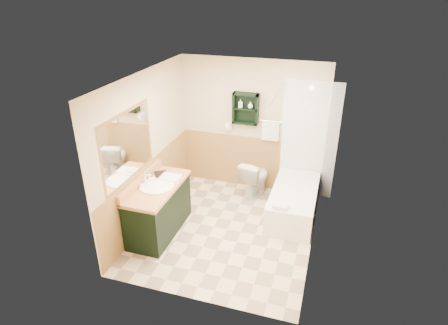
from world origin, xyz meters
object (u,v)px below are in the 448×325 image
toilet (255,178)px  vanity_book (154,169)px  wall_shelf (246,109)px  soap_bottle_a (240,105)px  vanity (159,209)px  soap_bottle_b (250,106)px  bathtub (294,201)px  hair_dryer (229,125)px

toilet → vanity_book: bearing=58.2°
wall_shelf → soap_bottle_a: size_ratio=3.76×
vanity → toilet: vanity is taller
vanity → vanity_book: (-0.17, 0.28, 0.53)m
vanity → soap_bottle_a: 2.26m
vanity → toilet: bearing=53.0°
vanity_book → soap_bottle_b: 1.98m
wall_shelf → soap_bottle_b: bearing=-3.4°
bathtub → soap_bottle_b: (-0.94, 0.64, 1.37)m
vanity → hair_dryer: bearing=71.4°
vanity → vanity_book: size_ratio=5.10×
vanity_book → toilet: bearing=11.1°
soap_bottle_b → bathtub: bearing=-34.3°
bathtub → toilet: size_ratio=2.19×
wall_shelf → hair_dryer: wall_shelf is taller
toilet → soap_bottle_a: size_ratio=4.67×
vanity → bathtub: vanity is taller
vanity_book → soap_bottle_b: bearing=19.5°
wall_shelf → hair_dryer: 0.46m
hair_dryer → wall_shelf: bearing=-4.8°
soap_bottle_b → vanity: bearing=-119.3°
wall_shelf → vanity: (-0.89, -1.75, -1.15)m
vanity_book → soap_bottle_a: size_ratio=1.70×
toilet → vanity_book: 1.92m
soap_bottle_a → soap_bottle_b: (0.18, 0.00, 0.01)m
vanity → toilet: (1.16, 1.54, -0.07)m
wall_shelf → soap_bottle_b: (0.08, -0.01, 0.06)m
vanity → vanity_book: 0.62m
bathtub → soap_bottle_b: size_ratio=13.03×
vanity → bathtub: bearing=29.8°
toilet → soap_bottle_a: (-0.36, 0.20, 1.26)m
wall_shelf → vanity: bearing=-117.1°
toilet → soap_bottle_b: bearing=-34.5°
wall_shelf → toilet: bearing=-38.7°
wall_shelf → soap_bottle_a: wall_shelf is taller
toilet → soap_bottle_b: soap_bottle_b is taller
hair_dryer → vanity_book: size_ratio=0.97×
soap_bottle_a → soap_bottle_b: 0.18m
hair_dryer → vanity: 2.03m
soap_bottle_b → wall_shelf: bearing=176.6°
bathtub → vanity_book: 2.35m
hair_dryer → soap_bottle_a: size_ratio=1.64×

